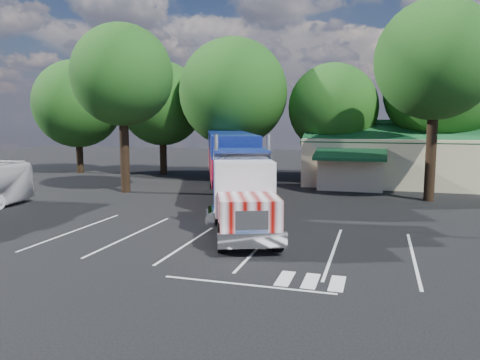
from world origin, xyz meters
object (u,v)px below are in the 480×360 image
(semi_truck, at_px, (232,163))
(woman, at_px, (265,204))
(silver_sedan, at_px, (392,180))
(bicycle, at_px, (273,201))

(semi_truck, distance_m, woman, 6.12)
(semi_truck, xyz_separation_m, silver_sedan, (10.37, 10.28, -2.09))
(silver_sedan, bearing_deg, bicycle, 129.85)
(semi_truck, height_order, silver_sedan, semi_truck)
(semi_truck, bearing_deg, silver_sedan, 23.63)
(woman, relative_size, silver_sedan, 0.49)
(semi_truck, xyz_separation_m, bicycle, (2.95, -0.89, -2.28))
(silver_sedan, bearing_deg, semi_truck, 118.18)
(woman, xyz_separation_m, bicycle, (-0.43, 3.89, -0.49))
(semi_truck, relative_size, woman, 11.99)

